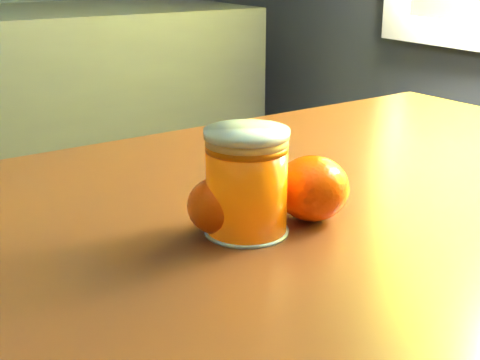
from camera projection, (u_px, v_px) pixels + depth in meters
table at (329, 304)px, 0.70m from camera, size 1.11×0.80×0.81m
juice_glass at (247, 183)px, 0.61m from camera, size 0.08×0.08×0.10m
orange_front at (220, 206)px, 0.62m from camera, size 0.06×0.06×0.05m
orange_back at (312, 188)px, 0.65m from camera, size 0.08×0.08×0.06m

